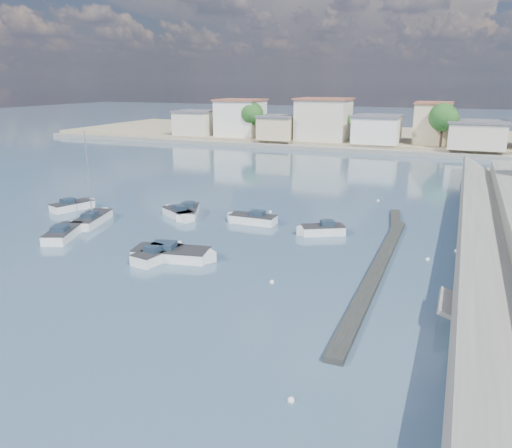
{
  "coord_description": "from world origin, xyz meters",
  "views": [
    {
      "loc": [
        11.65,
        -24.04,
        13.24
      ],
      "look_at": [
        -3.91,
        13.79,
        1.4
      ],
      "focal_mm": 35.0,
      "sensor_mm": 36.0,
      "label": 1
    }
  ],
  "objects_px": {
    "motorboat_b": "(160,254)",
    "motorboat_c": "(251,219)",
    "motorboat_d": "(320,230)",
    "motorboat_g": "(188,213)",
    "motorboat_f": "(177,213)",
    "motorboat_h": "(175,254)",
    "motorboat_a": "(64,233)",
    "motorboat_e": "(74,206)",
    "sailboat": "(94,219)"
  },
  "relations": [
    {
      "from": "motorboat_b",
      "to": "motorboat_c",
      "type": "bearing_deg",
      "value": 77.94
    },
    {
      "from": "motorboat_e",
      "to": "motorboat_h",
      "type": "relative_size",
      "value": 0.74
    },
    {
      "from": "motorboat_a",
      "to": "motorboat_c",
      "type": "bearing_deg",
      "value": 37.85
    },
    {
      "from": "sailboat",
      "to": "motorboat_c",
      "type": "bearing_deg",
      "value": 22.23
    },
    {
      "from": "motorboat_f",
      "to": "motorboat_g",
      "type": "distance_m",
      "value": 1.1
    },
    {
      "from": "motorboat_e",
      "to": "motorboat_b",
      "type": "bearing_deg",
      "value": -29.57
    },
    {
      "from": "motorboat_c",
      "to": "sailboat",
      "type": "xyz_separation_m",
      "value": [
        -13.99,
        -5.72,
        0.04
      ]
    },
    {
      "from": "motorboat_b",
      "to": "motorboat_f",
      "type": "relative_size",
      "value": 1.15
    },
    {
      "from": "motorboat_c",
      "to": "motorboat_e",
      "type": "height_order",
      "value": "same"
    },
    {
      "from": "motorboat_a",
      "to": "motorboat_c",
      "type": "xyz_separation_m",
      "value": [
        13.33,
        10.36,
        0.0
      ]
    },
    {
      "from": "motorboat_f",
      "to": "motorboat_h",
      "type": "distance_m",
      "value": 12.47
    },
    {
      "from": "motorboat_b",
      "to": "sailboat",
      "type": "distance_m",
      "value": 13.0
    },
    {
      "from": "motorboat_b",
      "to": "motorboat_h",
      "type": "height_order",
      "value": "same"
    },
    {
      "from": "motorboat_c",
      "to": "sailboat",
      "type": "relative_size",
      "value": 0.55
    },
    {
      "from": "motorboat_d",
      "to": "motorboat_f",
      "type": "relative_size",
      "value": 0.98
    },
    {
      "from": "motorboat_d",
      "to": "motorboat_g",
      "type": "distance_m",
      "value": 14.0
    },
    {
      "from": "motorboat_b",
      "to": "motorboat_a",
      "type": "bearing_deg",
      "value": 172.08
    },
    {
      "from": "motorboat_g",
      "to": "motorboat_f",
      "type": "bearing_deg",
      "value": -152.51
    },
    {
      "from": "motorboat_e",
      "to": "motorboat_g",
      "type": "bearing_deg",
      "value": 9.34
    },
    {
      "from": "motorboat_g",
      "to": "motorboat_a",
      "type": "bearing_deg",
      "value": -122.8
    },
    {
      "from": "motorboat_b",
      "to": "motorboat_h",
      "type": "distance_m",
      "value": 1.16
    },
    {
      "from": "motorboat_a",
      "to": "motorboat_h",
      "type": "xyz_separation_m",
      "value": [
        11.89,
        -1.1,
        -0.0
      ]
    },
    {
      "from": "sailboat",
      "to": "motorboat_h",
      "type": "bearing_deg",
      "value": -24.61
    },
    {
      "from": "motorboat_b",
      "to": "motorboat_e",
      "type": "xyz_separation_m",
      "value": [
        -16.89,
        9.58,
        0.0
      ]
    },
    {
      "from": "motorboat_a",
      "to": "motorboat_d",
      "type": "xyz_separation_m",
      "value": [
        20.51,
        9.29,
        -0.0
      ]
    },
    {
      "from": "motorboat_b",
      "to": "motorboat_f",
      "type": "xyz_separation_m",
      "value": [
        -5.23,
        11.15,
        0.0
      ]
    },
    {
      "from": "motorboat_c",
      "to": "motorboat_e",
      "type": "relative_size",
      "value": 1.02
    },
    {
      "from": "motorboat_a",
      "to": "motorboat_c",
      "type": "relative_size",
      "value": 1.09
    },
    {
      "from": "motorboat_d",
      "to": "sailboat",
      "type": "xyz_separation_m",
      "value": [
        -21.17,
        -4.64,
        0.04
      ]
    },
    {
      "from": "motorboat_d",
      "to": "motorboat_a",
      "type": "bearing_deg",
      "value": -155.64
    },
    {
      "from": "motorboat_a",
      "to": "motorboat_g",
      "type": "xyz_separation_m",
      "value": [
        6.55,
        10.16,
        0.0
      ]
    },
    {
      "from": "motorboat_b",
      "to": "motorboat_g",
      "type": "relative_size",
      "value": 0.92
    },
    {
      "from": "motorboat_b",
      "to": "sailboat",
      "type": "xyz_separation_m",
      "value": [
        -11.46,
        6.14,
        0.04
      ]
    },
    {
      "from": "motorboat_f",
      "to": "motorboat_h",
      "type": "bearing_deg",
      "value": -59.55
    },
    {
      "from": "motorboat_d",
      "to": "motorboat_e",
      "type": "height_order",
      "value": "same"
    },
    {
      "from": "motorboat_a",
      "to": "motorboat_h",
      "type": "height_order",
      "value": "same"
    },
    {
      "from": "sailboat",
      "to": "motorboat_d",
      "type": "bearing_deg",
      "value": 12.37
    },
    {
      "from": "motorboat_d",
      "to": "motorboat_e",
      "type": "distance_m",
      "value": 26.63
    },
    {
      "from": "motorboat_d",
      "to": "motorboat_h",
      "type": "bearing_deg",
      "value": -129.71
    },
    {
      "from": "motorboat_b",
      "to": "motorboat_c",
      "type": "relative_size",
      "value": 0.98
    },
    {
      "from": "sailboat",
      "to": "motorboat_g",
      "type": "bearing_deg",
      "value": 37.43
    },
    {
      "from": "motorboat_h",
      "to": "motorboat_f",
      "type": "bearing_deg",
      "value": 120.45
    },
    {
      "from": "motorboat_c",
      "to": "motorboat_d",
      "type": "height_order",
      "value": "same"
    },
    {
      "from": "motorboat_c",
      "to": "motorboat_d",
      "type": "relative_size",
      "value": 1.2
    },
    {
      "from": "motorboat_g",
      "to": "sailboat",
      "type": "distance_m",
      "value": 9.07
    },
    {
      "from": "motorboat_a",
      "to": "motorboat_e",
      "type": "height_order",
      "value": "same"
    },
    {
      "from": "motorboat_g",
      "to": "motorboat_h",
      "type": "height_order",
      "value": "same"
    },
    {
      "from": "motorboat_c",
      "to": "motorboat_f",
      "type": "distance_m",
      "value": 7.8
    },
    {
      "from": "motorboat_b",
      "to": "motorboat_h",
      "type": "xyz_separation_m",
      "value": [
        1.09,
        0.4,
        0.0
      ]
    },
    {
      "from": "motorboat_e",
      "to": "motorboat_f",
      "type": "height_order",
      "value": "same"
    }
  ]
}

